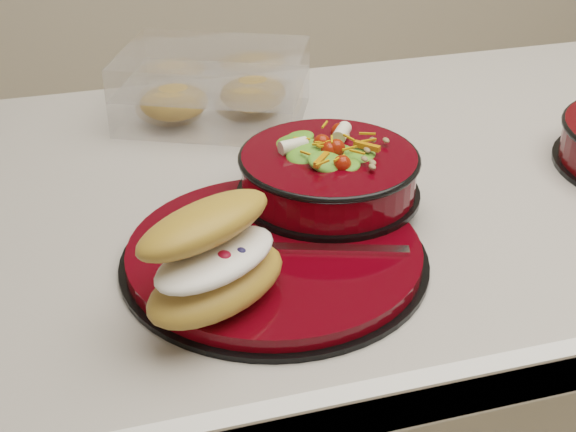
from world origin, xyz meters
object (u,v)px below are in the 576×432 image
object	(u,v)px
island_counter	(377,431)
salad_bowl	(329,168)
dinner_plate	(275,254)
pastry_box	(214,87)
fork	(312,248)
croissant	(214,258)

from	to	relation	value
island_counter	salad_bowl	size ratio (longest dim) A/B	6.12
dinner_plate	pastry_box	bearing A→B (deg)	87.68
salad_bowl	pastry_box	xyz separation A→B (m)	(-0.07, 0.29, -0.01)
dinner_plate	fork	world-z (taller)	fork
island_counter	fork	distance (m)	0.53
pastry_box	island_counter	bearing A→B (deg)	-25.60
croissant	pastry_box	xyz separation A→B (m)	(0.09, 0.45, -0.02)
island_counter	dinner_plate	distance (m)	0.52
dinner_plate	pastry_box	distance (m)	0.38
croissant	pastry_box	distance (m)	0.46
salad_bowl	fork	xyz separation A→B (m)	(-0.05, -0.10, -0.03)
croissant	fork	distance (m)	0.13
island_counter	fork	size ratio (longest dim) A/B	7.11
croissant	fork	bearing A→B (deg)	-6.20
island_counter	dinner_plate	size ratio (longest dim) A/B	4.00
dinner_plate	pastry_box	size ratio (longest dim) A/B	1.05
croissant	fork	xyz separation A→B (m)	(0.11, 0.05, -0.04)
salad_bowl	dinner_plate	bearing A→B (deg)	-134.39
fork	pastry_box	bearing A→B (deg)	21.06
dinner_plate	croissant	world-z (taller)	croissant
pastry_box	croissant	bearing A→B (deg)	-76.96
salad_bowl	pastry_box	distance (m)	0.30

